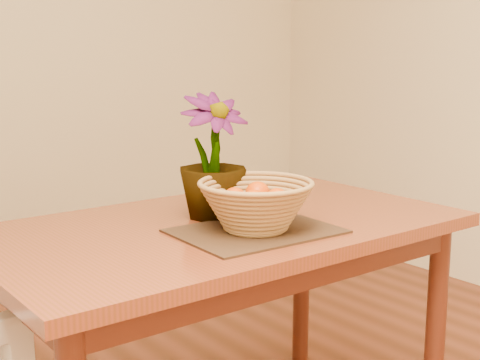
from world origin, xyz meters
TOP-DOWN VIEW (x-y plane):
  - table at (0.00, 0.30)m, footprint 1.40×0.80m
  - placemat at (0.00, 0.15)m, footprint 0.44×0.34m
  - wicker_basket at (0.00, 0.15)m, footprint 0.32×0.32m
  - orange_pile at (0.00, 0.15)m, footprint 0.15×0.16m
  - potted_plant at (0.01, 0.36)m, footprint 0.22×0.22m

SIDE VIEW (x-z plane):
  - table at x=0.00m, z-range 0.29..1.04m
  - placemat at x=0.00m, z-range 0.75..0.76m
  - wicker_basket at x=0.00m, z-range 0.76..0.89m
  - orange_pile at x=0.00m, z-range 0.81..0.88m
  - potted_plant at x=0.01m, z-range 0.75..1.12m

